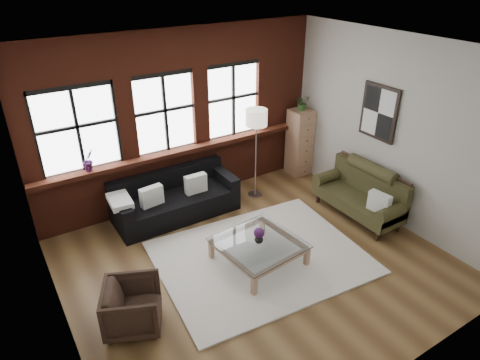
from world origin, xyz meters
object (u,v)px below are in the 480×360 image
dark_sofa (175,196)px  armchair (133,307)px  vintage_settee (358,194)px  coffee_table (259,253)px  vase (259,239)px  drawer_chest (300,142)px  floor_lamp (256,151)px

dark_sofa → armchair: (-1.57, -2.13, -0.08)m
vintage_settee → coffee_table: size_ratio=1.49×
vase → drawer_chest: (2.48, 2.10, 0.26)m
vase → drawer_chest: bearing=40.2°
vintage_settee → armchair: vintage_settee is taller
armchair → vase: bearing=-60.1°
dark_sofa → floor_lamp: size_ratio=1.15×
vintage_settee → coffee_table: vintage_settee is taller
dark_sofa → vase: 1.99m
drawer_chest → floor_lamp: (-1.35, -0.33, 0.25)m
vase → floor_lamp: (1.13, 1.77, 0.51)m
dark_sofa → floor_lamp: bearing=-5.7°
vintage_settee → armchair: (-4.32, -0.36, -0.14)m
vintage_settee → floor_lamp: (-1.13, 1.61, 0.50)m
floor_lamp → armchair: bearing=-148.3°
vase → coffee_table: bearing=76.0°
drawer_chest → floor_lamp: size_ratio=0.74×
dark_sofa → floor_lamp: floor_lamp is taller
drawer_chest → floor_lamp: 1.41m
armchair → drawer_chest: drawer_chest is taller
vintage_settee → floor_lamp: 2.03m
vintage_settee → vase: (-2.26, -0.16, -0.01)m
vintage_settee → drawer_chest: (0.22, 1.94, 0.25)m
vintage_settee → coffee_table: 2.28m
floor_lamp → coffee_table: bearing=-122.6°
dark_sofa → vintage_settee: vintage_settee is taller
armchair → floor_lamp: (3.19, 1.97, 0.64)m
vase → floor_lamp: size_ratio=0.07×
vintage_settee → vase: bearing=-176.1°
armchair → floor_lamp: bearing=-34.1°
vintage_settee → drawer_chest: drawer_chest is taller
dark_sofa → floor_lamp: 1.72m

